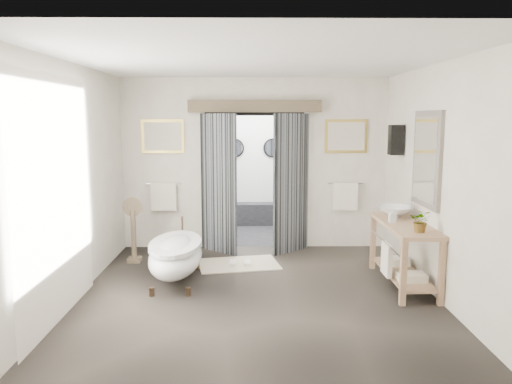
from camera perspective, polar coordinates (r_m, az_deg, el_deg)
ground_plane at (r=6.39m, az=0.07°, el=-11.97°), size 5.00×5.00×0.00m
room_shell at (r=5.88m, az=-0.26°, el=4.83°), size 4.52×5.02×2.91m
shower_room at (r=10.06m, az=-0.24°, el=0.94°), size 2.22×2.01×2.51m
back_wall_dressing at (r=8.32m, az=-0.15°, el=3.89°), size 3.82×0.68×2.52m
clawfoot_tub at (r=6.94m, az=-9.15°, el=-7.17°), size 0.70×1.56×0.76m
vanity at (r=6.96m, az=16.39°, el=-6.23°), size 0.57×1.60×0.85m
pedestal_mirror at (r=7.99m, az=-13.82°, el=-4.71°), size 0.30×0.20×1.03m
rug at (r=7.73m, az=-2.00°, el=-8.23°), size 1.33×1.00×0.01m
slippers at (r=7.69m, az=-1.81°, el=-8.09°), size 0.32×0.24×0.05m
basin at (r=7.23m, az=15.69°, el=-2.21°), size 0.59×0.59×0.16m
plant at (r=6.38m, az=18.36°, el=-3.18°), size 0.32×0.30×0.28m
soap_bottle_a at (r=6.88m, az=15.34°, el=-2.60°), size 0.09×0.09×0.19m
soap_bottle_b at (r=7.47m, az=15.09°, el=-1.82°), size 0.14×0.14×0.17m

